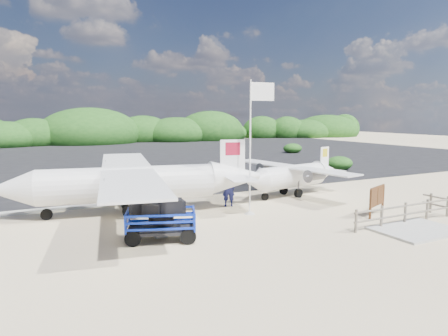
# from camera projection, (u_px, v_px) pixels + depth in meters

# --- Properties ---
(ground) EXTENTS (160.00, 160.00, 0.00)m
(ground) POSITION_uv_depth(u_px,v_px,m) (236.00, 214.00, 19.86)
(ground) COLOR beige
(asphalt_apron) EXTENTS (90.00, 50.00, 0.04)m
(asphalt_apron) POSITION_uv_depth(u_px,v_px,m) (113.00, 157.00, 46.37)
(asphalt_apron) COLOR #B2B2B2
(asphalt_apron) RESTS_ON ground
(lagoon) EXTENTS (9.00, 7.00, 0.40)m
(lagoon) POSITION_uv_depth(u_px,v_px,m) (36.00, 230.00, 17.15)
(lagoon) COLOR #B2B2B2
(lagoon) RESTS_ON ground
(walkway_pad) EXTENTS (3.50, 2.50, 0.10)m
(walkway_pad) POSITION_uv_depth(u_px,v_px,m) (416.00, 231.00, 17.02)
(walkway_pad) COLOR #B2B2B2
(walkway_pad) RESTS_ON ground
(vegetation_band) EXTENTS (124.00, 8.00, 4.40)m
(vegetation_band) POSITION_uv_depth(u_px,v_px,m) (83.00, 144.00, 68.47)
(vegetation_band) COLOR #B2B2B2
(vegetation_band) RESTS_ON ground
(fence) EXTENTS (6.40, 2.00, 1.10)m
(fence) POSITION_uv_depth(u_px,v_px,m) (405.00, 224.00, 18.13)
(fence) COLOR #B2B2B2
(fence) RESTS_ON ground
(baggage_cart) EXTENTS (3.30, 2.55, 1.45)m
(baggage_cart) POSITION_uv_depth(u_px,v_px,m) (161.00, 241.00, 15.75)
(baggage_cart) COLOR #0C2AC0
(baggage_cart) RESTS_ON ground
(flagpole) EXTENTS (1.34, 0.60, 6.60)m
(flagpole) POSITION_uv_depth(u_px,v_px,m) (250.00, 214.00, 19.96)
(flagpole) COLOR white
(flagpole) RESTS_ON ground
(signboard) EXTENTS (1.77, 0.84, 1.51)m
(signboard) POSITION_uv_depth(u_px,v_px,m) (376.00, 216.00, 19.61)
(signboard) COLOR #573318
(signboard) RESTS_ON ground
(crew_a) EXTENTS (0.79, 0.63, 1.89)m
(crew_a) POSITION_uv_depth(u_px,v_px,m) (228.00, 189.00, 21.54)
(crew_a) COLOR #15184E
(crew_a) RESTS_ON ground
(crew_b) EXTENTS (1.09, 0.99, 1.83)m
(crew_b) POSITION_uv_depth(u_px,v_px,m) (175.00, 185.00, 22.92)
(crew_b) COLOR #15184E
(crew_b) RESTS_ON ground
(aircraft_large) EXTENTS (18.06, 18.06, 4.63)m
(aircraft_large) POSITION_uv_depth(u_px,v_px,m) (206.00, 156.00, 47.59)
(aircraft_large) COLOR #B2B2B2
(aircraft_large) RESTS_ON ground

